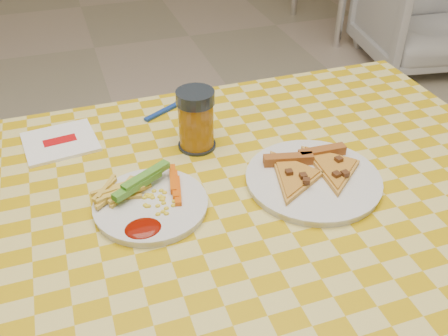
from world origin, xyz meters
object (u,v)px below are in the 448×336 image
at_px(drink_glass, 196,120).
at_px(bg_chair, 429,6).
at_px(plate_right, 313,180).
at_px(table, 214,237).
at_px(plate_left, 151,206).

bearing_deg(drink_glass, bg_chair, 39.88).
height_order(plate_right, bg_chair, plate_right).
distance_m(table, plate_right, 0.21).
distance_m(plate_left, drink_glass, 0.22).
height_order(plate_right, drink_glass, drink_glass).
xyz_separation_m(drink_glass, bg_chair, (1.89, 1.58, -0.46)).
relative_size(plate_right, drink_glass, 1.95).
relative_size(table, plate_right, 5.17).
distance_m(plate_right, bg_chair, 2.50).
relative_size(plate_left, drink_glass, 1.55).
bearing_deg(plate_right, plate_left, 175.17).
bearing_deg(table, plate_left, 164.10).
bearing_deg(plate_left, plate_right, -4.83).
xyz_separation_m(plate_right, drink_glass, (-0.17, 0.19, 0.06)).
height_order(table, plate_right, plate_right).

